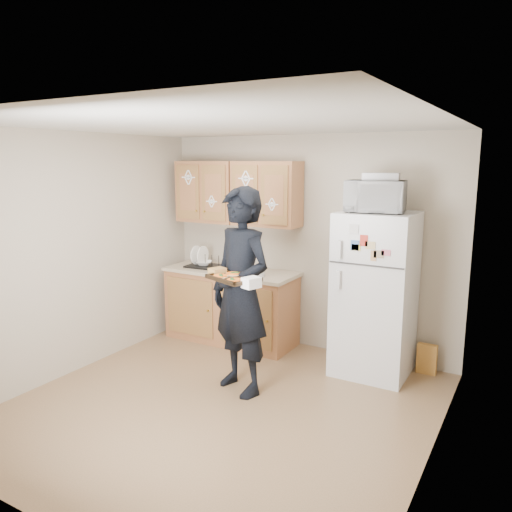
# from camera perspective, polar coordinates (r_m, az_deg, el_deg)

# --- Properties ---
(floor) EXTENTS (3.60, 3.60, 0.00)m
(floor) POSITION_cam_1_polar(r_m,az_deg,el_deg) (4.77, -3.88, -16.73)
(floor) COLOR brown
(floor) RESTS_ON ground
(ceiling) EXTENTS (3.60, 3.60, 0.00)m
(ceiling) POSITION_cam_1_polar(r_m,az_deg,el_deg) (4.24, -4.33, 14.81)
(ceiling) COLOR silver
(ceiling) RESTS_ON wall_back
(wall_back) EXTENTS (3.60, 0.04, 2.50)m
(wall_back) POSITION_cam_1_polar(r_m,az_deg,el_deg) (5.88, 5.75, 1.44)
(wall_back) COLOR #AFA28E
(wall_back) RESTS_ON floor
(wall_front) EXTENTS (3.60, 0.04, 2.50)m
(wall_front) POSITION_cam_1_polar(r_m,az_deg,el_deg) (3.07, -23.43, -8.19)
(wall_front) COLOR #AFA28E
(wall_front) RESTS_ON floor
(wall_left) EXTENTS (0.04, 3.60, 2.50)m
(wall_left) POSITION_cam_1_polar(r_m,az_deg,el_deg) (5.53, -19.76, 0.25)
(wall_left) COLOR #AFA28E
(wall_left) RESTS_ON floor
(wall_right) EXTENTS (0.04, 3.60, 2.50)m
(wall_right) POSITION_cam_1_polar(r_m,az_deg,el_deg) (3.67, 19.99, -4.89)
(wall_right) COLOR #AFA28E
(wall_right) RESTS_ON floor
(refrigerator) EXTENTS (0.75, 0.70, 1.70)m
(refrigerator) POSITION_cam_1_polar(r_m,az_deg,el_deg) (5.30, 13.42, -4.26)
(refrigerator) COLOR silver
(refrigerator) RESTS_ON floor
(base_cabinet) EXTENTS (1.60, 0.60, 0.86)m
(base_cabinet) POSITION_cam_1_polar(r_m,az_deg,el_deg) (6.19, -2.86, -5.84)
(base_cabinet) COLOR #945833
(base_cabinet) RESTS_ON floor
(countertop) EXTENTS (1.64, 0.64, 0.04)m
(countertop) POSITION_cam_1_polar(r_m,az_deg,el_deg) (6.08, -2.90, -1.77)
(countertop) COLOR #C2B095
(countertop) RESTS_ON base_cabinet
(upper_cab_left) EXTENTS (0.80, 0.33, 0.75)m
(upper_cab_left) POSITION_cam_1_polar(r_m,az_deg,el_deg) (6.28, -5.40, 7.32)
(upper_cab_left) COLOR #945833
(upper_cab_left) RESTS_ON wall_back
(upper_cab_right) EXTENTS (0.80, 0.33, 0.75)m
(upper_cab_right) POSITION_cam_1_polar(r_m,az_deg,el_deg) (5.84, 1.23, 7.11)
(upper_cab_right) COLOR #945833
(upper_cab_right) RESTS_ON wall_back
(cereal_box) EXTENTS (0.20, 0.07, 0.32)m
(cereal_box) POSITION_cam_1_polar(r_m,az_deg,el_deg) (5.63, 18.94, -11.07)
(cereal_box) COLOR #E1A74F
(cereal_box) RESTS_ON floor
(person) EXTENTS (0.84, 0.69, 1.98)m
(person) POSITION_cam_1_polar(r_m,az_deg,el_deg) (4.72, -1.75, -4.10)
(person) COLOR black
(person) RESTS_ON floor
(baking_tray) EXTENTS (0.51, 0.44, 0.04)m
(baking_tray) POSITION_cam_1_polar(r_m,az_deg,el_deg) (4.38, -2.57, -2.60)
(baking_tray) COLOR black
(baking_tray) RESTS_ON person
(pizza_front_left) EXTENTS (0.14, 0.14, 0.02)m
(pizza_front_left) POSITION_cam_1_polar(r_m,az_deg,el_deg) (4.42, -4.09, -2.30)
(pizza_front_left) COLOR orange
(pizza_front_left) RESTS_ON baking_tray
(pizza_front_right) EXTENTS (0.14, 0.14, 0.02)m
(pizza_front_right) POSITION_cam_1_polar(r_m,az_deg,el_deg) (4.26, -2.51, -2.76)
(pizza_front_right) COLOR orange
(pizza_front_right) RESTS_ON baking_tray
(pizza_back_left) EXTENTS (0.14, 0.14, 0.02)m
(pizza_back_left) POSITION_cam_1_polar(r_m,az_deg,el_deg) (4.50, -2.63, -2.03)
(pizza_back_left) COLOR orange
(pizza_back_left) RESTS_ON baking_tray
(microwave) EXTENTS (0.61, 0.46, 0.31)m
(microwave) POSITION_cam_1_polar(r_m,az_deg,el_deg) (5.10, 13.48, 6.63)
(microwave) COLOR silver
(microwave) RESTS_ON refrigerator
(foil_pan) EXTENTS (0.38, 0.30, 0.07)m
(foil_pan) POSITION_cam_1_polar(r_m,az_deg,el_deg) (5.11, 14.14, 8.79)
(foil_pan) COLOR #B8B8BF
(foil_pan) RESTS_ON microwave
(dish_rack) EXTENTS (0.45, 0.35, 0.18)m
(dish_rack) POSITION_cam_1_polar(r_m,az_deg,el_deg) (6.25, -5.83, -0.46)
(dish_rack) COLOR black
(dish_rack) RESTS_ON countertop
(bowl) EXTENTS (0.26, 0.26, 0.05)m
(bowl) POSITION_cam_1_polar(r_m,az_deg,el_deg) (6.26, -5.96, -0.81)
(bowl) COLOR white
(bowl) RESTS_ON dish_rack
(soap_bottle) EXTENTS (0.10, 0.10, 0.18)m
(soap_bottle) POSITION_cam_1_polar(r_m,az_deg,el_deg) (5.68, 0.55, -1.51)
(soap_bottle) COLOR silver
(soap_bottle) RESTS_ON countertop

